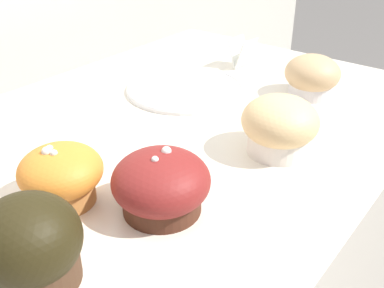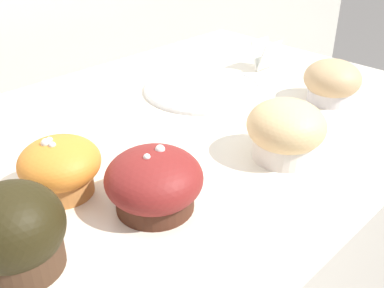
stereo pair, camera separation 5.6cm
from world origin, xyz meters
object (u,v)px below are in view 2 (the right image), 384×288
object	(u,v)px
muffin_front_right	(60,167)
serving_plate	(203,88)
muffin_back_right	(14,233)
muffin_front_left	(154,182)
muffin_front_center	(332,82)
muffin_back_left	(286,131)

from	to	relation	value
muffin_front_right	serving_plate	xyz separation A→B (m)	(0.35, 0.10, -0.03)
muffin_front_right	serving_plate	bearing A→B (deg)	15.65
serving_plate	muffin_back_right	bearing A→B (deg)	-158.25
muffin_back_right	muffin_front_right	xyz separation A→B (m)	(0.10, 0.08, -0.01)
muffin_back_right	serving_plate	xyz separation A→B (m)	(0.45, 0.18, -0.04)
muffin_back_right	muffin_front_right	size ratio (longest dim) A/B	1.00
muffin_back_right	muffin_front_left	bearing A→B (deg)	-7.81
muffin_front_left	muffin_front_right	distance (m)	0.12
muffin_back_right	muffin_front_left	size ratio (longest dim) A/B	0.87
muffin_front_left	serving_plate	bearing A→B (deg)	34.36
muffin_front_left	muffin_front_right	world-z (taller)	muffin_front_left
muffin_front_left	muffin_front_center	bearing A→B (deg)	1.46
muffin_front_center	muffin_back_left	size ratio (longest dim) A/B	0.91
muffin_front_center	serving_plate	world-z (taller)	muffin_front_center
muffin_front_center	muffin_front_left	size ratio (longest dim) A/B	0.86
muffin_back_left	serving_plate	xyz separation A→B (m)	(0.09, 0.24, -0.04)
muffin_front_center	muffin_back_right	xyz separation A→B (m)	(-0.57, 0.01, 0.01)
muffin_back_left	muffin_back_right	size ratio (longest dim) A/B	1.10
muffin_front_center	muffin_front_right	distance (m)	0.48
muffin_front_center	muffin_front_right	size ratio (longest dim) A/B	0.99
muffin_front_right	serving_plate	size ratio (longest dim) A/B	0.45
muffin_back_right	muffin_front_left	xyz separation A→B (m)	(0.16, -0.02, -0.01)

